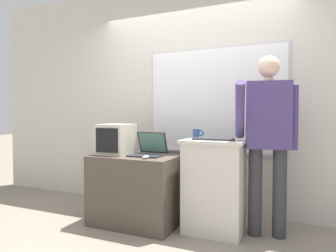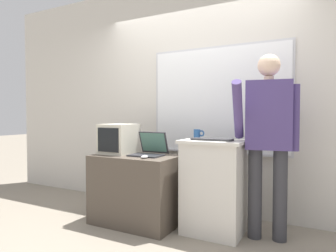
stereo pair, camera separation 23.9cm
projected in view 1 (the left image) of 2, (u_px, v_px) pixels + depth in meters
The scene contains 10 objects.
ground_plane at pixel (156, 242), 2.79m from camera, with size 30.00×30.00×0.00m, color gray.
back_wall at pixel (196, 94), 3.77m from camera, with size 6.40×0.17×2.91m.
lectern_podium at pixel (214, 186), 3.03m from camera, with size 0.62×0.46×0.94m.
side_desk at pixel (135, 190), 3.24m from camera, with size 0.92×0.55×0.75m.
person_presenter at pixel (268, 132), 2.89m from camera, with size 0.58×0.60×1.76m.
laptop at pixel (149, 149), 3.24m from camera, with size 0.35×0.32×0.25m.
wireless_keyboard at pixel (213, 139), 2.95m from camera, with size 0.41×0.13×0.02m.
computer_mouse_by_laptop at pixel (146, 157), 3.00m from camera, with size 0.06×0.10×0.03m.
crt_monitor at pixel (117, 139), 3.38m from camera, with size 0.34×0.40×0.34m.
coffee_mug at pixel (197, 133), 3.25m from camera, with size 0.12×0.07×0.09m.
Camera 1 is at (1.20, -2.48, 1.19)m, focal length 32.00 mm.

